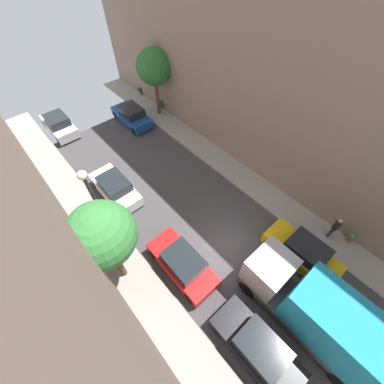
# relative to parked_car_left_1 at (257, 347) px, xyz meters

# --- Properties ---
(ground) EXTENTS (32.00, 32.00, 0.00)m
(ground) POSITION_rel_parked_car_left_1_xyz_m (2.70, 4.37, -0.72)
(ground) COLOR #423F42
(sidewalk_left) EXTENTS (2.00, 44.00, 0.15)m
(sidewalk_left) POSITION_rel_parked_car_left_1_xyz_m (-2.30, 4.37, -0.64)
(sidewalk_left) COLOR gray
(sidewalk_left) RESTS_ON ground
(sidewalk_right) EXTENTS (2.00, 44.00, 0.15)m
(sidewalk_right) POSITION_rel_parked_car_left_1_xyz_m (7.70, 4.37, -0.64)
(sidewalk_right) COLOR gray
(sidewalk_right) RESTS_ON ground
(building_right) EXTENTS (6.00, 44.00, 17.08)m
(building_right) POSITION_rel_parked_car_left_1_xyz_m (11.70, 4.37, 7.82)
(building_right) COLOR gray
(building_right) RESTS_ON ground
(parked_car_left_1) EXTENTS (1.78, 4.20, 1.57)m
(parked_car_left_1) POSITION_rel_parked_car_left_1_xyz_m (0.00, 0.00, 0.00)
(parked_car_left_1) COLOR black
(parked_car_left_1) RESTS_ON ground
(parked_car_left_2) EXTENTS (1.78, 4.20, 1.57)m
(parked_car_left_2) POSITION_rel_parked_car_left_1_xyz_m (0.00, 5.08, 0.00)
(parked_car_left_2) COLOR red
(parked_car_left_2) RESTS_ON ground
(parked_car_left_3) EXTENTS (1.78, 4.20, 1.57)m
(parked_car_left_3) POSITION_rel_parked_car_left_1_xyz_m (0.00, 12.12, 0.00)
(parked_car_left_3) COLOR white
(parked_car_left_3) RESTS_ON ground
(parked_car_left_4) EXTENTS (1.78, 4.20, 1.57)m
(parked_car_left_4) POSITION_rel_parked_car_left_1_xyz_m (0.00, 21.53, 0.00)
(parked_car_left_4) COLOR silver
(parked_car_left_4) RESTS_ON ground
(parked_car_right_1) EXTENTS (1.78, 4.20, 1.57)m
(parked_car_right_1) POSITION_rel_parked_car_left_1_xyz_m (5.40, 1.17, 0.00)
(parked_car_right_1) COLOR gold
(parked_car_right_1) RESTS_ON ground
(parked_car_right_2) EXTENTS (1.78, 4.20, 1.57)m
(parked_car_right_2) POSITION_rel_parked_car_left_1_xyz_m (5.40, 18.52, 0.00)
(parked_car_right_2) COLOR #194799
(parked_car_right_2) RESTS_ON ground
(delivery_truck) EXTENTS (2.26, 6.60, 3.38)m
(delivery_truck) POSITION_rel_parked_car_left_1_xyz_m (2.70, -0.85, 1.07)
(delivery_truck) COLOR #4C4C51
(delivery_truck) RESTS_ON ground
(pedestrian) EXTENTS (0.40, 0.36, 1.72)m
(pedestrian) POSITION_rel_parked_car_left_1_xyz_m (7.92, 0.78, 0.35)
(pedestrian) COLOR #2D334C
(pedestrian) RESTS_ON sidewalk_right
(street_tree_0) EXTENTS (2.95, 2.95, 5.75)m
(street_tree_0) POSITION_rel_parked_car_left_1_xyz_m (-2.59, 6.96, 3.68)
(street_tree_0) COLOR brown
(street_tree_0) RESTS_ON sidewalk_left
(street_tree_1) EXTENTS (2.90, 2.90, 5.65)m
(street_tree_1) POSITION_rel_parked_car_left_1_xyz_m (7.98, 17.99, 3.60)
(street_tree_1) COLOR brown
(street_tree_1) RESTS_ON sidewalk_right
(potted_plant_1) EXTENTS (0.40, 0.40, 0.70)m
(potted_plant_1) POSITION_rel_parked_car_left_1_xyz_m (8.48, -0.18, -0.19)
(potted_plant_1) COLOR brown
(potted_plant_1) RESTS_ON sidewalk_right
(potted_plant_3) EXTENTS (0.44, 0.44, 0.71)m
(potted_plant_3) POSITION_rel_parked_car_left_1_xyz_m (8.49, 22.00, -0.18)
(potted_plant_3) COLOR #B2A899
(potted_plant_3) RESTS_ON sidewalk_right
(potted_plant_4) EXTENTS (0.57, 0.57, 0.86)m
(potted_plant_4) POSITION_rel_parked_car_left_1_xyz_m (8.48, 18.56, -0.07)
(potted_plant_4) COLOR slate
(potted_plant_4) RESTS_ON sidewalk_right
(lamp_post) EXTENTS (0.44, 0.44, 5.89)m
(lamp_post) POSITION_rel_parked_car_left_1_xyz_m (-1.90, 9.06, 3.27)
(lamp_post) COLOR #333338
(lamp_post) RESTS_ON sidewalk_left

